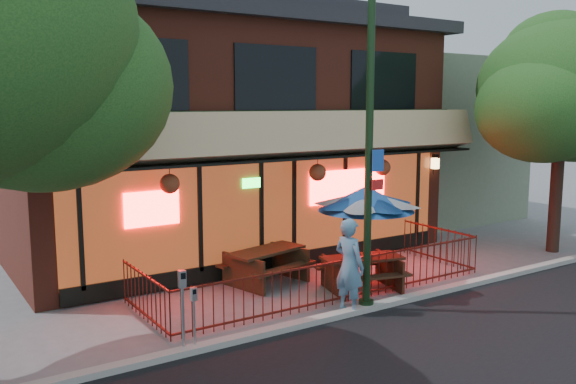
% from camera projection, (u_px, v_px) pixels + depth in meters
% --- Properties ---
extents(ground, '(80.00, 80.00, 0.00)m').
position_uv_depth(ground, '(354.00, 304.00, 13.38)').
color(ground, gray).
rests_on(ground, ground).
extents(curb, '(80.00, 0.25, 0.12)m').
position_uv_depth(curb, '(369.00, 308.00, 12.95)').
color(curb, '#999993').
rests_on(curb, ground).
extents(restaurant_building, '(12.96, 9.49, 8.05)m').
position_uv_depth(restaurant_building, '(209.00, 111.00, 18.67)').
color(restaurant_building, maroon).
rests_on(restaurant_building, ground).
extents(neighbor_building, '(6.00, 7.00, 6.00)m').
position_uv_depth(neighbor_building, '(408.00, 138.00, 24.19)').
color(neighbor_building, slate).
rests_on(neighbor_building, ground).
extents(patio_fence, '(8.44, 2.62, 1.00)m').
position_uv_depth(patio_fence, '(340.00, 271.00, 13.70)').
color(patio_fence, '#4A150F').
rests_on(patio_fence, ground).
extents(street_light, '(0.43, 0.32, 7.00)m').
position_uv_depth(street_light, '(369.00, 163.00, 12.59)').
color(street_light, black).
rests_on(street_light, ground).
extents(street_tree_right, '(4.80, 4.80, 7.02)m').
position_uv_depth(street_tree_right, '(561.00, 82.00, 17.50)').
color(street_tree_right, black).
rests_on(street_tree_right, ground).
extents(picnic_table_left, '(2.28, 1.94, 0.85)m').
position_uv_depth(picnic_table_left, '(266.00, 261.00, 14.85)').
color(picnic_table_left, '#3B2715').
rests_on(picnic_table_left, ground).
extents(picnic_table_right, '(2.18, 1.87, 0.81)m').
position_uv_depth(picnic_table_right, '(362.00, 268.00, 14.31)').
color(picnic_table_right, '#3A2214').
rests_on(picnic_table_right, ground).
extents(patio_umbrella, '(2.24, 2.24, 2.56)m').
position_uv_depth(patio_umbrella, '(366.00, 198.00, 14.12)').
color(patio_umbrella, gray).
rests_on(patio_umbrella, ground).
extents(pedestrian, '(0.61, 0.81, 2.02)m').
position_uv_depth(pedestrian, '(349.00, 266.00, 12.70)').
color(pedestrian, teal).
rests_on(pedestrian, ground).
extents(parking_meter_near, '(0.11, 0.10, 1.16)m').
position_uv_depth(parking_meter_near, '(194.00, 308.00, 10.74)').
color(parking_meter_near, '#9EA2A7').
rests_on(parking_meter_near, ground).
extents(parking_meter_far, '(0.15, 0.13, 1.50)m').
position_uv_depth(parking_meter_far, '(183.00, 297.00, 10.62)').
color(parking_meter_far, '#96999E').
rests_on(parking_meter_far, ground).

